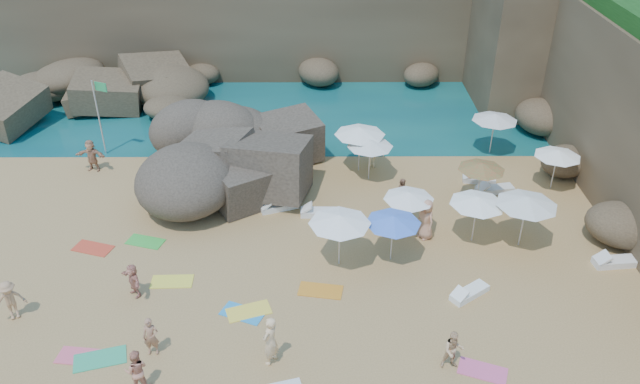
{
  "coord_description": "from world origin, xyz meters",
  "views": [
    {
      "loc": [
        1.88,
        -20.02,
        16.0
      ],
      "look_at": [
        2.0,
        3.0,
        2.0
      ],
      "focal_mm": 35.0,
      "sensor_mm": 36.0,
      "label": 1
    }
  ],
  "objects_px": {
    "parasol_0": "(251,142)",
    "parasol_1": "(360,131)",
    "rock_outcrop": "(216,181)",
    "person_stand_6": "(270,341)",
    "person_stand_3": "(401,195)",
    "parasol_2": "(495,117)",
    "lounger_0": "(320,213)",
    "person_stand_1": "(136,370)",
    "person_stand_4": "(426,219)",
    "person_stand_2": "(373,150)",
    "person_stand_5": "(91,155)",
    "flag_pole": "(100,108)"
  },
  "relations": [
    {
      "from": "parasol_0",
      "to": "parasol_1",
      "type": "distance_m",
      "value": 5.52
    },
    {
      "from": "rock_outcrop",
      "to": "person_stand_6",
      "type": "relative_size",
      "value": 4.52
    },
    {
      "from": "person_stand_6",
      "to": "rock_outcrop",
      "type": "bearing_deg",
      "value": -133.53
    },
    {
      "from": "person_stand_3",
      "to": "person_stand_6",
      "type": "bearing_deg",
      "value": -179.56
    },
    {
      "from": "parasol_2",
      "to": "lounger_0",
      "type": "distance_m",
      "value": 11.44
    },
    {
      "from": "person_stand_1",
      "to": "person_stand_3",
      "type": "relative_size",
      "value": 0.92
    },
    {
      "from": "parasol_0",
      "to": "person_stand_4",
      "type": "relative_size",
      "value": 1.1
    },
    {
      "from": "rock_outcrop",
      "to": "person_stand_3",
      "type": "xyz_separation_m",
      "value": [
        9.05,
        -2.82,
        0.86
      ]
    },
    {
      "from": "lounger_0",
      "to": "person_stand_3",
      "type": "distance_m",
      "value": 3.85
    },
    {
      "from": "lounger_0",
      "to": "person_stand_2",
      "type": "bearing_deg",
      "value": 60.36
    },
    {
      "from": "parasol_0",
      "to": "person_stand_6",
      "type": "xyz_separation_m",
      "value": [
        1.74,
        -13.07,
        -0.85
      ]
    },
    {
      "from": "lounger_0",
      "to": "person_stand_4",
      "type": "distance_m",
      "value": 4.99
    },
    {
      "from": "lounger_0",
      "to": "person_stand_3",
      "type": "bearing_deg",
      "value": 6.23
    },
    {
      "from": "parasol_0",
      "to": "person_stand_5",
      "type": "xyz_separation_m",
      "value": [
        -8.38,
        0.37,
        -0.95
      ]
    },
    {
      "from": "lounger_0",
      "to": "person_stand_4",
      "type": "relative_size",
      "value": 0.96
    },
    {
      "from": "lounger_0",
      "to": "person_stand_2",
      "type": "relative_size",
      "value": 0.95
    },
    {
      "from": "person_stand_4",
      "to": "person_stand_6",
      "type": "distance_m",
      "value": 9.63
    },
    {
      "from": "flag_pole",
      "to": "person_stand_4",
      "type": "height_order",
      "value": "flag_pole"
    },
    {
      "from": "parasol_2",
      "to": "person_stand_1",
      "type": "bearing_deg",
      "value": -133.05
    },
    {
      "from": "rock_outcrop",
      "to": "person_stand_1",
      "type": "relative_size",
      "value": 5.53
    },
    {
      "from": "rock_outcrop",
      "to": "person_stand_2",
      "type": "distance_m",
      "value": 8.25
    },
    {
      "from": "parasol_2",
      "to": "lounger_0",
      "type": "height_order",
      "value": "parasol_2"
    },
    {
      "from": "person_stand_3",
      "to": "person_stand_4",
      "type": "distance_m",
      "value": 2.29
    },
    {
      "from": "person_stand_2",
      "to": "person_stand_5",
      "type": "bearing_deg",
      "value": 8.88
    },
    {
      "from": "flag_pole",
      "to": "person_stand_3",
      "type": "relative_size",
      "value": 2.46
    },
    {
      "from": "flag_pole",
      "to": "person_stand_2",
      "type": "relative_size",
      "value": 2.22
    },
    {
      "from": "person_stand_1",
      "to": "person_stand_4",
      "type": "bearing_deg",
      "value": -148.96
    },
    {
      "from": "rock_outcrop",
      "to": "person_stand_5",
      "type": "relative_size",
      "value": 5.09
    },
    {
      "from": "lounger_0",
      "to": "person_stand_6",
      "type": "relative_size",
      "value": 0.94
    },
    {
      "from": "person_stand_1",
      "to": "parasol_2",
      "type": "bearing_deg",
      "value": -140.55
    },
    {
      "from": "person_stand_4",
      "to": "parasol_1",
      "type": "bearing_deg",
      "value": 172.71
    },
    {
      "from": "person_stand_5",
      "to": "person_stand_4",
      "type": "bearing_deg",
      "value": -11.15
    },
    {
      "from": "person_stand_2",
      "to": "person_stand_5",
      "type": "xyz_separation_m",
      "value": [
        -14.6,
        -0.32,
        -0.09
      ]
    },
    {
      "from": "rock_outcrop",
      "to": "parasol_2",
      "type": "relative_size",
      "value": 3.58
    },
    {
      "from": "person_stand_1",
      "to": "person_stand_4",
      "type": "height_order",
      "value": "person_stand_4"
    },
    {
      "from": "parasol_0",
      "to": "lounger_0",
      "type": "relative_size",
      "value": 1.15
    },
    {
      "from": "parasol_0",
      "to": "person_stand_6",
      "type": "bearing_deg",
      "value": -82.43
    },
    {
      "from": "person_stand_5",
      "to": "parasol_0",
      "type": "bearing_deg",
      "value": 6.88
    },
    {
      "from": "lounger_0",
      "to": "person_stand_5",
      "type": "relative_size",
      "value": 1.05
    },
    {
      "from": "parasol_0",
      "to": "parasol_1",
      "type": "height_order",
      "value": "parasol_1"
    },
    {
      "from": "parasol_0",
      "to": "person_stand_5",
      "type": "bearing_deg",
      "value": 177.48
    },
    {
      "from": "flag_pole",
      "to": "parasol_0",
      "type": "xyz_separation_m",
      "value": [
        8.17,
        -2.23,
        -0.89
      ]
    },
    {
      "from": "parasol_1",
      "to": "person_stand_4",
      "type": "bearing_deg",
      "value": -67.21
    },
    {
      "from": "person_stand_2",
      "to": "person_stand_4",
      "type": "xyz_separation_m",
      "value": [
        1.82,
        -6.48,
        -0.0
      ]
    },
    {
      "from": "parasol_2",
      "to": "rock_outcrop",
      "type": "bearing_deg",
      "value": -168.21
    },
    {
      "from": "person_stand_1",
      "to": "person_stand_4",
      "type": "xyz_separation_m",
      "value": [
        10.52,
        8.38,
        0.15
      ]
    },
    {
      "from": "person_stand_1",
      "to": "person_stand_2",
      "type": "height_order",
      "value": "person_stand_2"
    },
    {
      "from": "person_stand_2",
      "to": "person_stand_6",
      "type": "bearing_deg",
      "value": 79.56
    },
    {
      "from": "rock_outcrop",
      "to": "person_stand_4",
      "type": "xyz_separation_m",
      "value": [
        9.87,
        -4.96,
        0.95
      ]
    },
    {
      "from": "person_stand_1",
      "to": "person_stand_5",
      "type": "bearing_deg",
      "value": -75.41
    }
  ]
}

